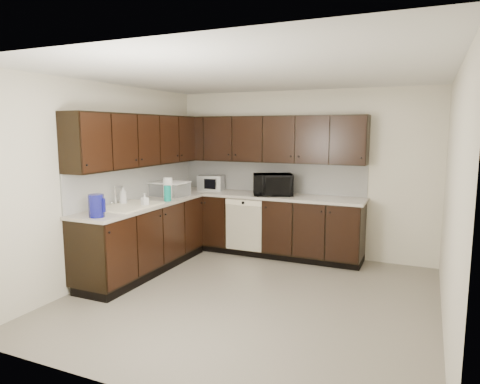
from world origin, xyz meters
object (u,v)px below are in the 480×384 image
object	(u,v)px
toaster_oven	(211,183)
storage_bin	(169,189)
microwave	(273,185)
blue_pitcher	(96,206)
sink	(129,211)

from	to	relation	value
toaster_oven	storage_bin	bearing A→B (deg)	-123.75
microwave	storage_bin	size ratio (longest dim) A/B	1.13
toaster_oven	microwave	bearing A→B (deg)	-16.49
microwave	storage_bin	xyz separation A→B (m)	(-1.39, -0.67, -0.06)
microwave	toaster_oven	distance (m)	1.09
microwave	blue_pitcher	bearing A→B (deg)	-142.77
toaster_oven	storage_bin	world-z (taller)	toaster_oven
microwave	blue_pitcher	size ratio (longest dim) A/B	2.23
toaster_oven	blue_pitcher	bearing A→B (deg)	-106.26
sink	storage_bin	xyz separation A→B (m)	(-0.04, 1.00, 0.16)
toaster_oven	storage_bin	distance (m)	0.81
microwave	storage_bin	world-z (taller)	microwave
sink	blue_pitcher	distance (m)	0.69
sink	blue_pitcher	bearing A→B (deg)	-83.38
microwave	toaster_oven	size ratio (longest dim) A/B	1.48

